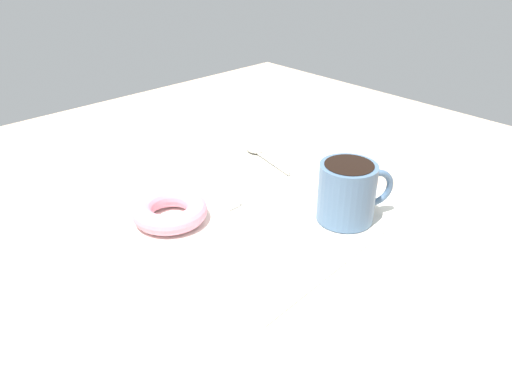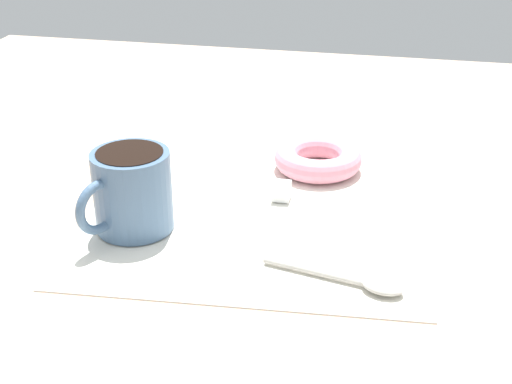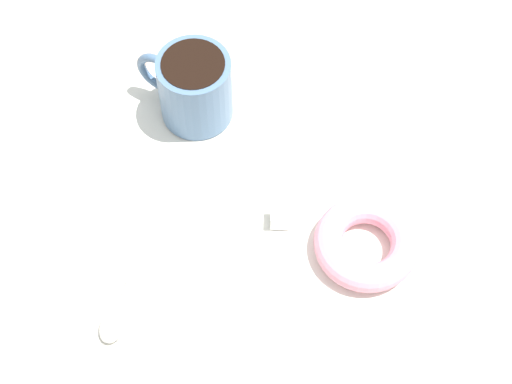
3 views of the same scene
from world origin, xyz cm
name	(u,v)px [view 1 (image 1 of 3)]	position (x,y,z in cm)	size (l,w,h in cm)	color
ground_plane	(260,224)	(0.00, 0.00, -1.00)	(120.00, 120.00, 2.00)	tan
napkin	(256,205)	(-1.82, -2.74, 0.15)	(33.97, 33.97, 0.30)	white
coffee_cup	(348,191)	(-8.15, 8.27, 4.47)	(10.26, 7.61, 8.08)	slate
donut	(170,211)	(9.36, -7.70, 1.67)	(10.11, 10.11, 2.73)	pink
spoon	(259,153)	(-13.74, -14.71, 0.70)	(4.15, 12.86, 0.90)	#B7B2A8
sugar_cube	(231,200)	(1.07, -4.89, 1.25)	(1.90, 1.90, 1.90)	white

